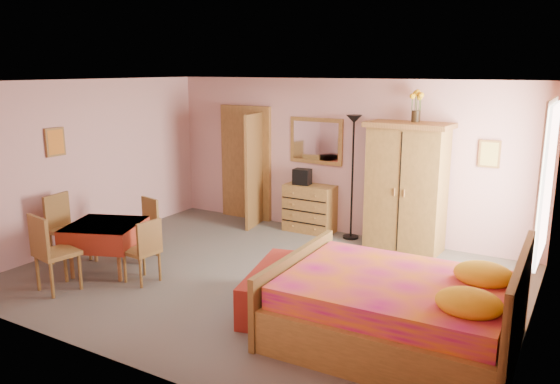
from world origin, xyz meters
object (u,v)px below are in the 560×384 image
Objects in this scene: wardrobe at (406,187)px; bench at (277,288)px; chair_east at (141,250)px; chair_west at (69,229)px; wall_mirror at (316,141)px; chair_south at (57,252)px; chair_north at (141,228)px; chest_of_drawers at (310,208)px; floor_lamp at (352,178)px; bed at (395,291)px; stereo at (302,177)px; dining_table at (106,247)px; sunflower_vase at (416,106)px.

wardrobe is 3.01m from bench.
chair_west is at bearing 95.40° from chair_east.
wall_mirror is 3.59m from bench.
chair_east is (-1.94, -0.20, 0.19)m from bench.
chair_south is at bearing -160.34° from bench.
chair_south is 1.17× the size of chair_east.
chair_north is (-0.02, 1.48, -0.07)m from chair_south.
chair_east reaches higher than chest_of_drawers.
floor_lamp reaches higher than bench.
chair_north is (-1.58, -2.42, 0.03)m from chest_of_drawers.
bed is at bearing 22.75° from chair_south.
chest_of_drawers is at bearing 128.66° from bed.
chair_west reaches higher than chair_north.
dining_table is (-1.41, -3.10, -0.61)m from stereo.
bed is 2.77× the size of chair_north.
bench is 1.43× the size of chair_west.
bed is (2.55, -3.03, 0.15)m from chest_of_drawers.
wardrobe is at bearing -2.44° from stereo.
chair_south is (-2.34, -3.89, -0.51)m from floor_lamp.
stereo is 0.29× the size of chair_west.
floor_lamp reaches higher than bed.
bench is (-0.67, -2.95, -1.97)m from sunflower_vase.
wall_mirror is 0.42× the size of bed.
bed is 4.83m from chair_west.
floor_lamp is at bearing -179.57° from sunflower_vase.
sunflower_vase reaches higher than chair_east.
wall_mirror is 1.00× the size of chair_west.
bed is 1.68× the size of bench.
chair_east is (1.43, -0.02, -0.07)m from chair_west.
bench is at bearing -77.83° from chair_east.
floor_lamp is at bearing 118.97° from bed.
chest_of_drawers is at bearing 63.48° from dining_table.
sunflower_vase is 4.50m from chair_north.
bed reaches higher than chair_north.
sunflower_vase is at bearing 0.58° from stereo.
wall_mirror reaches higher than chair_south.
bed reaches higher than chair_east.
wall_mirror is 0.96m from floor_lamp.
bed reaches higher than bench.
sunflower_vase reaches higher than chest_of_drawers.
wall_mirror is 4.52m from chair_south.
sunflower_vase reaches higher than stereo.
wall_mirror is 1.89m from sunflower_vase.
chair_east is at bearing -129.61° from sunflower_vase.
chest_of_drawers is 0.42× the size of floor_lamp.
wall_mirror is at bearing 64.94° from dining_table.
sunflower_vase is (0.99, 0.01, 1.19)m from floor_lamp.
sunflower_vase is (1.90, 0.02, 1.26)m from stereo.
stereo is 0.60× the size of sunflower_vase.
floor_lamp reaches higher than dining_table.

